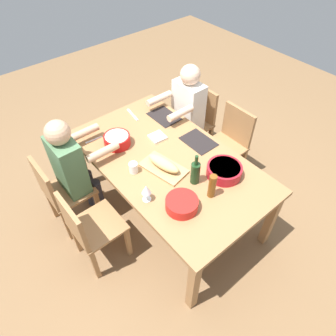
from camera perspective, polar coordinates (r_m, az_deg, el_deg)
ground_plane at (r=3.29m, az=0.00°, el=-7.68°), size 8.00×8.00×0.00m
dining_table at (r=2.78m, az=0.00°, el=0.53°), size 1.87×1.07×0.74m
chair_near_left at (r=2.98m, az=-19.40°, el=-4.07°), size 0.40×0.40×0.85m
diner_near_left at (r=2.86m, az=-17.21°, el=0.45°), size 0.41×0.53×1.20m
chair_near_center at (r=2.66m, az=-14.62°, el=-10.71°), size 0.40×0.40×0.85m
chair_far_left at (r=3.63m, az=5.31°, el=9.08°), size 0.40×0.40×0.85m
diner_far_left at (r=3.40m, az=3.27°, el=10.83°), size 0.41×0.53×1.20m
chair_far_center at (r=3.37m, az=11.33°, el=4.93°), size 0.40×0.40×0.85m
serving_bowl_pasta at (r=2.88m, az=-9.45°, el=5.24°), size 0.24×0.24×0.10m
serving_bowl_greens at (r=2.60m, az=10.42°, el=-0.39°), size 0.30×0.30×0.10m
serving_bowl_fruit at (r=2.34m, az=2.58°, el=-6.60°), size 0.25×0.25×0.09m
cutting_board at (r=2.64m, az=-0.83°, el=0.01°), size 0.44×0.29×0.02m
bread_loaf at (r=2.60m, az=-0.85°, el=0.86°), size 0.34×0.17×0.09m
wine_bottle at (r=2.47m, az=5.04°, el=-0.88°), size 0.08×0.08×0.29m
beer_bottle at (r=2.39m, az=8.24°, el=-3.32°), size 0.06×0.06×0.22m
wine_glass at (r=2.34m, az=-4.07°, el=-4.09°), size 0.08×0.08×0.17m
fork_near_left at (r=3.00m, az=-13.66°, el=5.12°), size 0.03×0.17×0.01m
cup_near_center at (r=2.61m, az=-6.46°, el=0.07°), size 0.08×0.08×0.09m
placemat_far_left at (r=3.21m, az=-0.70°, el=9.57°), size 0.32×0.23×0.01m
placemat_far_center at (r=2.92m, az=5.71°, el=4.94°), size 0.32×0.23×0.01m
carving_knife at (r=3.26m, az=-6.62°, el=9.82°), size 0.23×0.06×0.01m
napkin_stack at (r=2.94m, az=-1.97°, el=5.78°), size 0.15×0.15×0.02m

